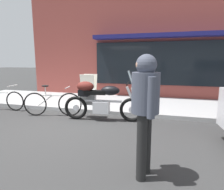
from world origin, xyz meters
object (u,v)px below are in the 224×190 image
second_bicycle_by_cafe (1,100)px  parked_bicycle (52,103)px  touring_motorcycle (99,99)px  sandwich_board_sign (89,88)px  pedestrian_walking (145,101)px

second_bicycle_by_cafe → parked_bicycle: bearing=-4.8°
touring_motorcycle → second_bicycle_by_cafe: size_ratio=1.31×
second_bicycle_by_cafe → sandwich_board_sign: bearing=33.3°
touring_motorcycle → parked_bicycle: 1.52m
parked_bicycle → sandwich_board_sign: bearing=76.6°
parked_bicycle → second_bicycle_by_cafe: size_ratio=1.01×
pedestrian_walking → sandwich_board_sign: pedestrian_walking is taller
touring_motorcycle → pedestrian_walking: (1.53, -2.44, 0.49)m
touring_motorcycle → parked_bicycle: touring_motorcycle is taller
parked_bicycle → second_bicycle_by_cafe: parked_bicycle is taller
sandwich_board_sign → second_bicycle_by_cafe: size_ratio=0.60×
second_bicycle_by_cafe → touring_motorcycle: bearing=-2.9°
parked_bicycle → second_bicycle_by_cafe: (-2.09, 0.18, -0.02)m
sandwich_board_sign → parked_bicycle: bearing=-103.4°
pedestrian_walking → second_bicycle_by_cafe: bearing=152.9°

